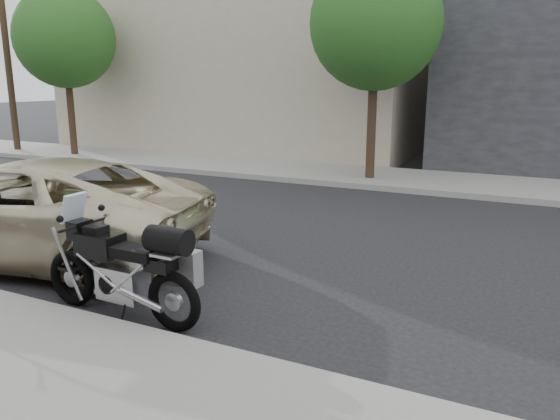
# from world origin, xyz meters

# --- Properties ---
(ground) EXTENTS (120.00, 120.00, 0.00)m
(ground) POSITION_xyz_m (0.00, 0.00, 0.00)
(ground) COLOR black
(ground) RESTS_ON ground
(far_sidewalk) EXTENTS (44.00, 3.00, 0.15)m
(far_sidewalk) POSITION_xyz_m (0.00, -6.50, 0.07)
(far_sidewalk) COLOR gray
(far_sidewalk) RESTS_ON ground
(far_building_cream) EXTENTS (14.00, 11.00, 8.00)m
(far_building_cream) POSITION_xyz_m (9.00, -13.50, 4.00)
(far_building_cream) COLOR #A29981
(far_building_cream) RESTS_ON ground
(street_tree_mid) EXTENTS (3.40, 3.40, 5.70)m
(street_tree_mid) POSITION_xyz_m (2.00, -6.00, 4.14)
(street_tree_mid) COLOR #362618
(street_tree_mid) RESTS_ON far_sidewalk
(street_tree_right) EXTENTS (3.40, 3.40, 5.70)m
(street_tree_right) POSITION_xyz_m (13.00, -6.00, 4.14)
(street_tree_right) COLOR #362618
(street_tree_right) RESTS_ON far_sidewalk
(utility_pole) EXTENTS (0.24, 0.24, 6.70)m
(utility_pole) POSITION_xyz_m (16.00, -6.00, 3.50)
(utility_pole) COLOR #362618
(utility_pole) RESTS_ON far_sidewalk
(motorcycle) EXTENTS (2.28, 0.74, 1.44)m
(motorcycle) POSITION_xyz_m (1.85, 3.67, 0.62)
(motorcycle) COLOR black
(motorcycle) RESTS_ON ground
(minivan) EXTENTS (6.03, 3.68, 1.56)m
(minivan) POSITION_xyz_m (4.85, 2.60, 0.78)
(minivan) COLOR beige
(minivan) RESTS_ON ground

